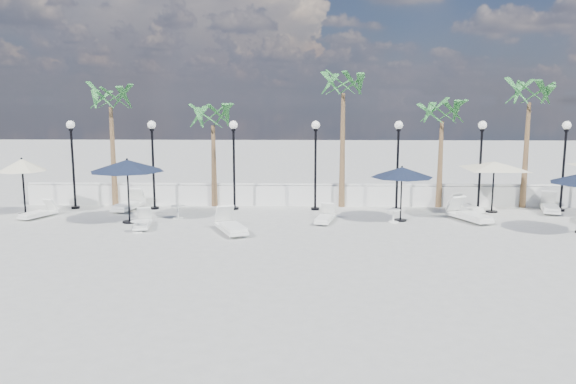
{
  "coord_description": "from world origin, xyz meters",
  "views": [
    {
      "loc": [
        -0.53,
        -17.39,
        4.68
      ],
      "look_at": [
        -1.06,
        2.07,
        1.5
      ],
      "focal_mm": 35.0,
      "sensor_mm": 36.0,
      "label": 1
    }
  ],
  "objects_px": {
    "lounger_2": "(143,223)",
    "lounger_6": "(550,207)",
    "lounger_3": "(325,217)",
    "lounger_5": "(469,215)",
    "lounger_7": "(465,207)",
    "lounger_4": "(231,226)",
    "parasol_navy_mid": "(402,173)",
    "parasol_cream_small": "(22,166)",
    "parasol_navy_left": "(127,166)",
    "lounger_0": "(129,204)",
    "parasol_cream_sq_a": "(495,162)",
    "lounger_1": "(38,213)"
  },
  "relations": [
    {
      "from": "lounger_7",
      "to": "parasol_navy_mid",
      "type": "distance_m",
      "value": 3.97
    },
    {
      "from": "parasol_navy_mid",
      "to": "lounger_4",
      "type": "bearing_deg",
      "value": -160.9
    },
    {
      "from": "parasol_cream_sq_a",
      "to": "parasol_cream_small",
      "type": "distance_m",
      "value": 19.53
    },
    {
      "from": "lounger_0",
      "to": "lounger_4",
      "type": "bearing_deg",
      "value": -28.89
    },
    {
      "from": "parasol_cream_sq_a",
      "to": "lounger_6",
      "type": "bearing_deg",
      "value": 0.48
    },
    {
      "from": "parasol_navy_left",
      "to": "parasol_navy_mid",
      "type": "xyz_separation_m",
      "value": [
        10.57,
        0.6,
        -0.29
      ]
    },
    {
      "from": "lounger_7",
      "to": "parasol_navy_left",
      "type": "xyz_separation_m",
      "value": [
        -13.63,
        -2.48,
        1.99
      ]
    },
    {
      "from": "parasol_cream_sq_a",
      "to": "lounger_2",
      "type": "bearing_deg",
      "value": -166.42
    },
    {
      "from": "lounger_0",
      "to": "parasol_navy_left",
      "type": "distance_m",
      "value": 3.26
    },
    {
      "from": "parasol_navy_left",
      "to": "parasol_cream_sq_a",
      "type": "distance_m",
      "value": 14.95
    },
    {
      "from": "lounger_0",
      "to": "parasol_cream_sq_a",
      "type": "height_order",
      "value": "parasol_cream_sq_a"
    },
    {
      "from": "lounger_3",
      "to": "lounger_4",
      "type": "distance_m",
      "value": 3.9
    },
    {
      "from": "lounger_4",
      "to": "parasol_navy_left",
      "type": "xyz_separation_m",
      "value": [
        -4.15,
        1.62,
        1.95
      ]
    },
    {
      "from": "lounger_2",
      "to": "lounger_6",
      "type": "xyz_separation_m",
      "value": [
        16.42,
        3.4,
        0.04
      ]
    },
    {
      "from": "lounger_1",
      "to": "lounger_6",
      "type": "height_order",
      "value": "lounger_6"
    },
    {
      "from": "lounger_6",
      "to": "lounger_4",
      "type": "bearing_deg",
      "value": -145.09
    },
    {
      "from": "lounger_1",
      "to": "lounger_5",
      "type": "height_order",
      "value": "lounger_5"
    },
    {
      "from": "lounger_2",
      "to": "lounger_5",
      "type": "bearing_deg",
      "value": -2.21
    },
    {
      "from": "lounger_1",
      "to": "parasol_navy_left",
      "type": "xyz_separation_m",
      "value": [
        3.95,
        -0.79,
        2.01
      ]
    },
    {
      "from": "lounger_7",
      "to": "parasol_navy_left",
      "type": "bearing_deg",
      "value": 165.5
    },
    {
      "from": "lounger_5",
      "to": "lounger_7",
      "type": "height_order",
      "value": "lounger_5"
    },
    {
      "from": "lounger_2",
      "to": "lounger_6",
      "type": "height_order",
      "value": "lounger_6"
    },
    {
      "from": "lounger_2",
      "to": "parasol_navy_mid",
      "type": "xyz_separation_m",
      "value": [
        9.8,
        1.51,
        1.71
      ]
    },
    {
      "from": "parasol_cream_small",
      "to": "lounger_5",
      "type": "bearing_deg",
      "value": -2.27
    },
    {
      "from": "lounger_4",
      "to": "parasol_navy_mid",
      "type": "relative_size",
      "value": 0.9
    },
    {
      "from": "lounger_2",
      "to": "parasol_cream_small",
      "type": "height_order",
      "value": "parasol_cream_small"
    },
    {
      "from": "lounger_1",
      "to": "lounger_5",
      "type": "xyz_separation_m",
      "value": [
        17.19,
        -0.19,
        0.06
      ]
    },
    {
      "from": "lounger_5",
      "to": "parasol_cream_small",
      "type": "relative_size",
      "value": 0.91
    },
    {
      "from": "parasol_navy_left",
      "to": "parasol_cream_sq_a",
      "type": "xyz_separation_m",
      "value": [
        14.75,
        2.47,
        -0.07
      ]
    },
    {
      "from": "lounger_1",
      "to": "lounger_2",
      "type": "bearing_deg",
      "value": 2.09
    },
    {
      "from": "lounger_6",
      "to": "parasol_cream_sq_a",
      "type": "height_order",
      "value": "parasol_cream_sq_a"
    },
    {
      "from": "lounger_5",
      "to": "lounger_6",
      "type": "bearing_deg",
      "value": 1.47
    },
    {
      "from": "parasol_cream_small",
      "to": "parasol_navy_mid",
      "type": "bearing_deg",
      "value": -2.64
    },
    {
      "from": "lounger_5",
      "to": "lounger_0",
      "type": "bearing_deg",
      "value": 148.24
    },
    {
      "from": "lounger_5",
      "to": "lounger_7",
      "type": "xyz_separation_m",
      "value": [
        0.39,
        1.89,
        -0.04
      ]
    },
    {
      "from": "lounger_4",
      "to": "parasol_cream_sq_a",
      "type": "relative_size",
      "value": 0.46
    },
    {
      "from": "lounger_5",
      "to": "parasol_cream_sq_a",
      "type": "relative_size",
      "value": 0.46
    },
    {
      "from": "lounger_0",
      "to": "parasol_navy_left",
      "type": "xyz_separation_m",
      "value": [
        0.8,
        -2.49,
        1.96
      ]
    },
    {
      "from": "lounger_1",
      "to": "parasol_navy_left",
      "type": "bearing_deg",
      "value": 10.6
    },
    {
      "from": "lounger_6",
      "to": "parasol_cream_small",
      "type": "relative_size",
      "value": 0.87
    },
    {
      "from": "lounger_2",
      "to": "lounger_6",
      "type": "relative_size",
      "value": 0.81
    },
    {
      "from": "lounger_6",
      "to": "lounger_5",
      "type": "bearing_deg",
      "value": -137.01
    },
    {
      "from": "lounger_3",
      "to": "parasol_navy_mid",
      "type": "height_order",
      "value": "parasol_navy_mid"
    },
    {
      "from": "lounger_2",
      "to": "parasol_navy_left",
      "type": "height_order",
      "value": "parasol_navy_left"
    },
    {
      "from": "lounger_6",
      "to": "parasol_navy_mid",
      "type": "xyz_separation_m",
      "value": [
        -6.62,
        -1.88,
        1.67
      ]
    },
    {
      "from": "lounger_6",
      "to": "lounger_3",
      "type": "bearing_deg",
      "value": -149.31
    },
    {
      "from": "lounger_0",
      "to": "parasol_cream_small",
      "type": "height_order",
      "value": "parasol_cream_small"
    },
    {
      "from": "lounger_3",
      "to": "parasol_cream_small",
      "type": "height_order",
      "value": "parasol_cream_small"
    },
    {
      "from": "parasol_navy_left",
      "to": "parasol_navy_mid",
      "type": "height_order",
      "value": "parasol_navy_left"
    },
    {
      "from": "lounger_5",
      "to": "lounger_7",
      "type": "bearing_deg",
      "value": 54.33
    }
  ]
}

